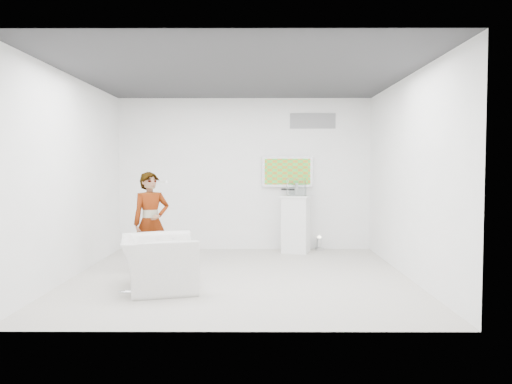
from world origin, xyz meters
TOP-DOWN VIEW (x-y plane):
  - room at (0.00, 0.00)m, footprint 5.01×5.01m
  - tv at (0.85, 2.45)m, footprint 1.00×0.08m
  - logo_decal at (1.35, 2.49)m, footprint 0.90×0.02m
  - person at (-1.39, 0.24)m, footprint 0.68×0.60m
  - armchair at (-1.07, -0.79)m, footprint 1.21×1.31m
  - pedestal at (1.00, 2.12)m, footprint 0.66×0.66m
  - floor_uplight at (1.48, 2.35)m, footprint 0.20×0.20m
  - vitrine at (1.00, 2.12)m, footprint 0.36×0.36m
  - console at (1.00, 2.12)m, footprint 0.06×0.17m
  - wii_remote at (-1.24, 0.49)m, footprint 0.14×0.13m

SIDE VIEW (x-z plane):
  - floor_uplight at x=1.48m, z-range 0.00..0.27m
  - armchair at x=-1.07m, z-range 0.00..0.72m
  - pedestal at x=1.00m, z-range 0.00..1.10m
  - person at x=-1.39m, z-range 0.00..1.57m
  - console at x=1.00m, z-range 1.10..1.33m
  - vitrine at x=1.00m, z-range 1.10..1.43m
  - wii_remote at x=-1.24m, z-range 1.39..1.43m
  - room at x=0.00m, z-range 0.00..3.00m
  - tv at x=0.85m, z-range 1.25..1.85m
  - logo_decal at x=1.35m, z-range 2.40..2.70m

